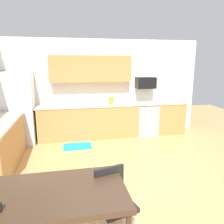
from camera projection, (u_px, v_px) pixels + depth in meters
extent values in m
plane|color=tan|center=(123.00, 176.00, 4.11)|extent=(12.00, 12.00, 0.00)
cube|color=white|center=(101.00, 88.00, 6.34)|extent=(5.80, 0.10, 2.70)
cube|color=#AD7A42|center=(89.00, 122.00, 6.13)|extent=(2.72, 0.60, 0.90)
cube|color=#AD7A42|center=(168.00, 118.00, 6.59)|extent=(0.83, 0.60, 0.90)
cube|color=beige|center=(103.00, 105.00, 6.10)|extent=(4.80, 0.64, 0.04)
cube|color=#AD7A42|center=(91.00, 69.00, 5.95)|extent=(2.20, 0.34, 0.70)
cube|color=white|center=(19.00, 108.00, 5.60)|extent=(0.76, 0.70, 1.84)
cube|color=#999BA0|center=(146.00, 119.00, 6.46)|extent=(0.60, 0.60, 0.88)
cube|color=black|center=(146.00, 104.00, 6.36)|extent=(0.60, 0.60, 0.03)
cube|color=black|center=(146.00, 83.00, 6.32)|extent=(0.54, 0.36, 0.32)
cube|color=#A5A8AD|center=(75.00, 107.00, 5.96)|extent=(0.48, 0.40, 0.14)
cylinder|color=#B2B5BA|center=(74.00, 100.00, 6.10)|extent=(0.02, 0.02, 0.24)
cube|color=#422D1E|center=(60.00, 193.00, 2.30)|extent=(1.40, 0.90, 0.06)
cylinder|color=#422D1E|center=(7.00, 209.00, 2.63)|extent=(0.05, 0.05, 0.70)
cylinder|color=#422D1E|center=(112.00, 197.00, 2.88)|extent=(0.05, 0.05, 0.70)
cube|color=black|center=(116.00, 205.00, 2.55)|extent=(0.49, 0.49, 0.05)
cube|color=black|center=(109.00, 182.00, 2.66)|extent=(0.38, 0.14, 0.40)
cylinder|color=#B2B2B7|center=(97.00, 219.00, 2.67)|extent=(0.03, 0.03, 0.42)
cylinder|color=#B2B2B7|center=(121.00, 210.00, 2.82)|extent=(0.03, 0.03, 0.42)
cube|color=#198CBF|center=(77.00, 146.00, 5.54)|extent=(0.70, 0.50, 0.01)
cylinder|color=orange|center=(111.00, 101.00, 6.18)|extent=(0.14, 0.14, 0.20)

